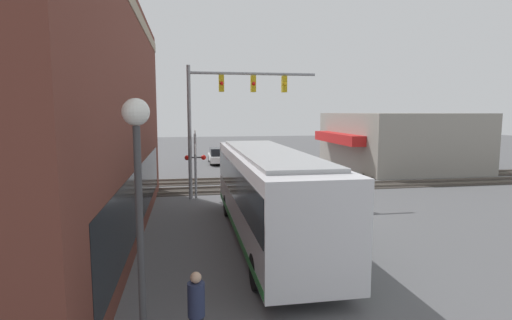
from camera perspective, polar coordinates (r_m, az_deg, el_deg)
ground_plane at (r=19.64m, az=7.48°, el=-7.32°), size 120.00×120.00×0.00m
shop_building at (r=36.98m, az=19.36°, el=2.70°), size 12.42×10.90×4.69m
city_bus at (r=14.87m, az=1.71°, el=-4.46°), size 11.82×2.59×3.39m
traffic_signal_gantry at (r=22.11m, az=-4.10°, el=8.37°), size 0.42×7.13×7.29m
crossing_signal at (r=22.25m, az=-8.66°, el=0.35°), size 1.41×1.18×3.81m
streetlamp at (r=6.87m, az=-16.27°, el=-8.62°), size 0.44×0.44×5.01m
rail_track_near at (r=25.29m, az=3.42°, el=-4.00°), size 2.60×60.00×0.15m
rail_track_far at (r=28.36m, az=1.94°, el=-2.81°), size 2.60×60.00×0.15m
parked_car_grey at (r=30.20m, az=0.78°, el=-0.92°), size 4.38×1.82×1.52m
parked_car_white at (r=37.42m, az=-5.32°, el=0.54°), size 4.50×1.82×1.48m
pedestrian_by_lamp at (r=8.46m, az=-8.51°, el=-20.81°), size 0.34×0.34×1.71m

